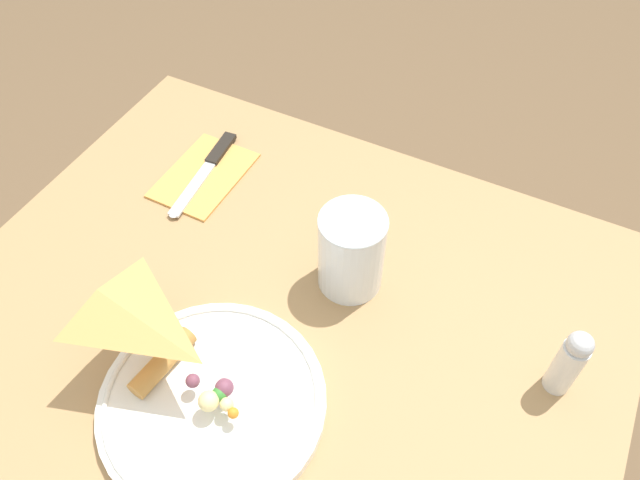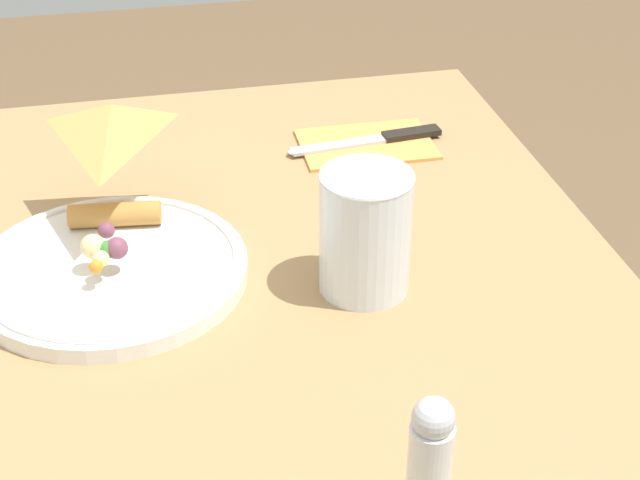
# 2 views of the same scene
# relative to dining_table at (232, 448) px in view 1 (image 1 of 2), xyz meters

# --- Properties ---
(dining_table) EXTENTS (0.97, 0.84, 0.76)m
(dining_table) POSITION_rel_dining_table_xyz_m (0.00, 0.00, 0.00)
(dining_table) COLOR #A87F51
(dining_table) RESTS_ON ground_plane
(plate_pizza) EXTENTS (0.26, 0.26, 0.05)m
(plate_pizza) POSITION_rel_dining_table_xyz_m (-0.00, -0.01, 0.13)
(plate_pizza) COLOR white
(plate_pizza) RESTS_ON dining_table
(milk_glass) EXTENTS (0.08, 0.08, 0.12)m
(milk_glass) POSITION_rel_dining_table_xyz_m (-0.23, 0.05, 0.17)
(milk_glass) COLOR white
(milk_glass) RESTS_ON dining_table
(napkin_folded) EXTENTS (0.16, 0.11, 0.00)m
(napkin_folded) POSITION_rel_dining_table_xyz_m (-0.30, -0.22, 0.12)
(napkin_folded) COLOR #E59E4C
(napkin_folded) RESTS_ON dining_table
(butter_knife) EXTENTS (0.19, 0.04, 0.01)m
(butter_knife) POSITION_rel_dining_table_xyz_m (-0.31, -0.22, 0.13)
(butter_knife) COLOR black
(butter_knife) RESTS_ON napkin_folded
(salt_shaker) EXTENTS (0.03, 0.03, 0.11)m
(salt_shaker) POSITION_rel_dining_table_xyz_m (-0.20, 0.33, 0.17)
(salt_shaker) COLOR silver
(salt_shaker) RESTS_ON dining_table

